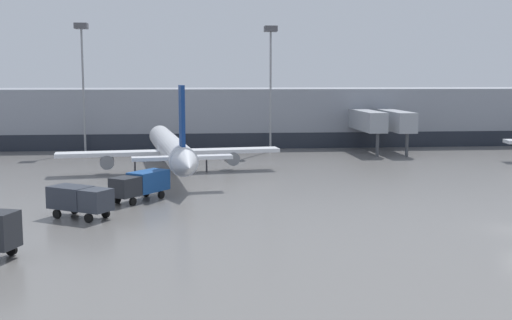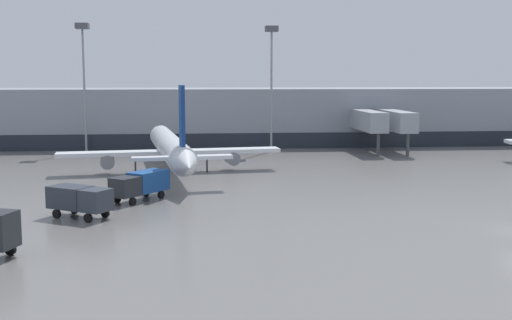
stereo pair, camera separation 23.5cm
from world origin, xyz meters
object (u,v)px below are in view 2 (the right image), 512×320
(parked_jet_1, at_px, (171,148))
(apron_light_mast_2, at_px, (272,53))
(service_truck_3, at_px, (141,183))
(service_truck_1, at_px, (79,198))
(apron_light_mast_1, at_px, (83,51))

(parked_jet_1, xyz_separation_m, apron_light_mast_2, (13.86, 19.58, 11.42))
(service_truck_3, bearing_deg, apron_light_mast_2, -166.53)
(parked_jet_1, height_order, service_truck_3, parked_jet_1)
(parked_jet_1, relative_size, service_truck_3, 5.96)
(parked_jet_1, bearing_deg, service_truck_1, 157.64)
(service_truck_1, bearing_deg, apron_light_mast_1, 131.82)
(apron_light_mast_1, bearing_deg, apron_light_mast_2, -3.45)
(service_truck_1, relative_size, apron_light_mast_2, 0.30)
(parked_jet_1, distance_m, apron_light_mast_2, 26.56)
(apron_light_mast_1, relative_size, apron_light_mast_2, 1.02)
(parked_jet_1, distance_m, service_truck_3, 16.80)
(apron_light_mast_1, xyz_separation_m, apron_light_mast_2, (26.81, -1.62, -0.22))
(parked_jet_1, bearing_deg, apron_light_mast_1, 24.03)
(parked_jet_1, xyz_separation_m, service_truck_1, (-6.21, -23.23, -1.34))
(service_truck_3, height_order, apron_light_mast_1, apron_light_mast_1)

